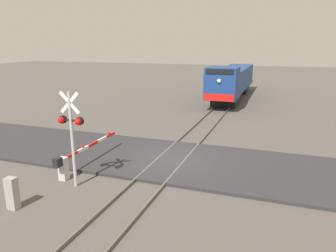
{
  "coord_description": "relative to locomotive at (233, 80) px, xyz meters",
  "views": [
    {
      "loc": [
        5.17,
        -15.08,
        6.09
      ],
      "look_at": [
        -0.89,
        1.94,
        1.39
      ],
      "focal_mm": 33.8,
      "sensor_mm": 36.0,
      "label": 1
    }
  ],
  "objects": [
    {
      "name": "crossing_signal",
      "position": [
        -2.97,
        -25.66,
        0.55
      ],
      "size": [
        1.18,
        0.33,
        4.22
      ],
      "color": "#ADADB2",
      "rests_on": "ground_plane"
    },
    {
      "name": "road_surface",
      "position": [
        0.0,
        -21.3,
        -2.02
      ],
      "size": [
        36.0,
        6.04,
        0.15
      ],
      "primitive_type": "cube",
      "color": "#2D2D30",
      "rests_on": "ground_plane"
    },
    {
      "name": "rail_track_left",
      "position": [
        -0.72,
        -21.3,
        -2.02
      ],
      "size": [
        0.08,
        80.0,
        0.15
      ],
      "primitive_type": "cube",
      "color": "#59544C",
      "rests_on": "ground_plane"
    },
    {
      "name": "locomotive",
      "position": [
        0.0,
        0.0,
        0.0
      ],
      "size": [
        2.9,
        17.23,
        4.0
      ],
      "color": "black",
      "rests_on": "ground_plane"
    },
    {
      "name": "ground_plane",
      "position": [
        0.0,
        -21.3,
        -2.09
      ],
      "size": [
        160.0,
        160.0,
        0.0
      ],
      "primitive_type": "plane",
      "color": "#514C47"
    },
    {
      "name": "rail_track_right",
      "position": [
        0.72,
        -21.3,
        -2.02
      ],
      "size": [
        0.08,
        80.0,
        0.15
      ],
      "primitive_type": "cube",
      "color": "#59544C",
      "rests_on": "ground_plane"
    },
    {
      "name": "crossing_gate",
      "position": [
        -3.9,
        -24.59,
        -1.35
      ],
      "size": [
        0.36,
        5.31,
        1.19
      ],
      "color": "silver",
      "rests_on": "ground_plane"
    },
    {
      "name": "utility_cabinet",
      "position": [
        -4.02,
        -28.1,
        -1.46
      ],
      "size": [
        0.41,
        0.32,
        1.26
      ],
      "primitive_type": "cube",
      "color": "#999993",
      "rests_on": "ground_plane"
    }
  ]
}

